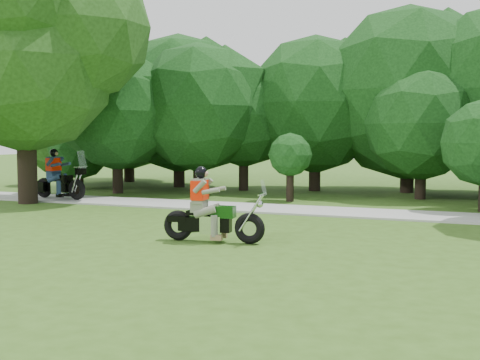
% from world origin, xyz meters
% --- Properties ---
extents(ground, '(100.00, 100.00, 0.00)m').
position_xyz_m(ground, '(0.00, 0.00, 0.00)').
color(ground, '#325217').
rests_on(ground, ground).
extents(walkway, '(60.00, 2.20, 0.06)m').
position_xyz_m(walkway, '(0.00, 8.00, 0.03)').
color(walkway, '#999994').
rests_on(walkway, ground).
extents(tree_line, '(38.92, 11.38, 7.89)m').
position_xyz_m(tree_line, '(1.44, 14.50, 3.78)').
color(tree_line, black).
rests_on(tree_line, ground).
extents(big_tree_west, '(8.64, 6.56, 9.96)m').
position_xyz_m(big_tree_west, '(-10.54, 6.85, 5.76)').
color(big_tree_west, black).
rests_on(big_tree_west, ground).
extents(chopper_motorcycle, '(2.44, 0.71, 1.74)m').
position_xyz_m(chopper_motorcycle, '(-1.24, 1.82, 0.64)').
color(chopper_motorcycle, black).
rests_on(chopper_motorcycle, ground).
extents(touring_motorcycle, '(2.46, 0.92, 1.88)m').
position_xyz_m(touring_motorcycle, '(-10.20, 7.74, 0.74)').
color(touring_motorcycle, black).
rests_on(touring_motorcycle, walkway).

